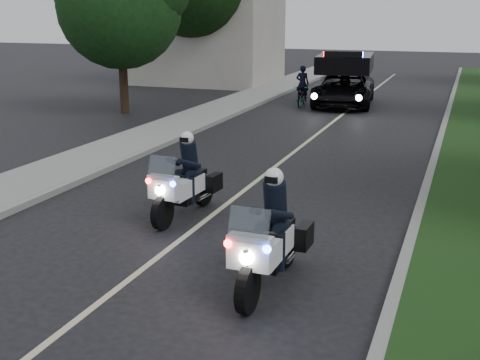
# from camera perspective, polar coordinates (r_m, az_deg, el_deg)

# --- Properties ---
(ground) EXTENTS (120.00, 120.00, 0.00)m
(ground) POSITION_cam_1_polar(r_m,az_deg,el_deg) (10.47, -9.44, -8.48)
(ground) COLOR black
(ground) RESTS_ON ground
(curb_right) EXTENTS (0.20, 60.00, 0.15)m
(curb_right) POSITION_cam_1_polar(r_m,az_deg,el_deg) (18.73, 17.47, 1.95)
(curb_right) COLOR gray
(curb_right) RESTS_ON ground
(grass_verge) EXTENTS (1.20, 60.00, 0.16)m
(grass_verge) POSITION_cam_1_polar(r_m,az_deg,el_deg) (18.72, 19.60, 1.76)
(grass_verge) COLOR #193814
(grass_verge) RESTS_ON ground
(curb_left) EXTENTS (0.20, 60.00, 0.15)m
(curb_left) POSITION_cam_1_polar(r_m,az_deg,el_deg) (20.76, -5.73, 3.85)
(curb_left) COLOR gray
(curb_left) RESTS_ON ground
(sidewalk_left) EXTENTS (2.00, 60.00, 0.16)m
(sidewalk_left) POSITION_cam_1_polar(r_m,az_deg,el_deg) (21.25, -8.41, 4.04)
(sidewalk_left) COLOR gray
(sidewalk_left) RESTS_ON ground
(building_far) EXTENTS (8.00, 6.00, 7.00)m
(building_far) POSITION_cam_1_polar(r_m,az_deg,el_deg) (37.35, -3.23, 14.28)
(building_far) COLOR #A8A396
(building_far) RESTS_ON ground
(lane_marking) EXTENTS (0.12, 50.00, 0.01)m
(lane_marking) POSITION_cam_1_polar(r_m,az_deg,el_deg) (19.36, 5.27, 2.80)
(lane_marking) COLOR #BFB78C
(lane_marking) RESTS_ON ground
(police_moto_left) EXTENTS (0.89, 2.16, 1.79)m
(police_moto_left) POSITION_cam_1_polar(r_m,az_deg,el_deg) (13.14, -5.05, -3.31)
(police_moto_left) COLOR silver
(police_moto_left) RESTS_ON ground
(police_moto_right) EXTENTS (0.83, 2.24, 1.89)m
(police_moto_right) POSITION_cam_1_polar(r_m,az_deg,el_deg) (9.91, 2.70, -9.69)
(police_moto_right) COLOR white
(police_moto_right) RESTS_ON ground
(police_suv) EXTENTS (3.10, 5.71, 2.66)m
(police_suv) POSITION_cam_1_polar(r_m,az_deg,el_deg) (28.82, 9.45, 6.80)
(police_suv) COLOR black
(police_suv) RESTS_ON ground
(bicycle) EXTENTS (0.75, 1.79, 0.91)m
(bicycle) POSITION_cam_1_polar(r_m,az_deg,el_deg) (28.39, 5.71, 6.80)
(bicycle) COLOR black
(bicycle) RESTS_ON ground
(cyclist) EXTENTS (0.61, 0.43, 1.61)m
(cyclist) POSITION_cam_1_polar(r_m,az_deg,el_deg) (28.39, 5.71, 6.80)
(cyclist) COLOR black
(cyclist) RESTS_ON ground
(tree_left_near) EXTENTS (5.56, 5.56, 8.42)m
(tree_left_near) POSITION_cam_1_polar(r_m,az_deg,el_deg) (26.70, -10.51, 6.08)
(tree_left_near) COLOR #143913
(tree_left_near) RESTS_ON ground
(tree_left_far) EXTENTS (8.09, 8.09, 11.49)m
(tree_left_far) POSITION_cam_1_polar(r_m,az_deg,el_deg) (35.79, -3.61, 8.61)
(tree_left_far) COLOR black
(tree_left_far) RESTS_ON ground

